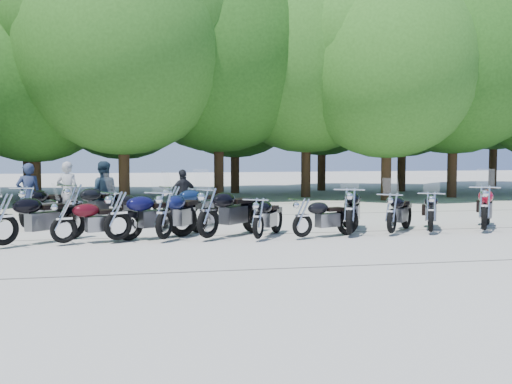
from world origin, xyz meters
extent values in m
plane|color=#9A968B|center=(0.00, 0.00, 0.00)|extent=(90.00, 90.00, 0.00)
cylinder|color=#3A2614|center=(-7.25, 12.84, 1.65)|extent=(0.44, 0.44, 3.31)
sphere|color=#286319|center=(-7.25, 12.84, 5.32)|extent=(7.31, 7.31, 7.31)
cylinder|color=#3A2614|center=(-3.57, 11.24, 1.97)|extent=(0.44, 0.44, 3.93)
sphere|color=#357721|center=(-3.57, 11.24, 6.33)|extent=(8.70, 8.70, 8.70)
cylinder|color=#3A2614|center=(0.54, 13.09, 2.06)|extent=(0.44, 0.44, 4.13)
sphere|color=#286319|center=(0.54, 13.09, 6.64)|extent=(9.13, 9.13, 9.13)
cylinder|color=#3A2614|center=(4.61, 13.20, 2.05)|extent=(0.44, 0.44, 4.09)
sphere|color=#357721|center=(4.61, 13.20, 6.58)|extent=(9.04, 9.04, 9.04)
cylinder|color=#3A2614|center=(7.55, 10.82, 1.81)|extent=(0.44, 0.44, 3.62)
sphere|color=#357721|center=(7.55, 10.82, 5.82)|extent=(8.00, 8.00, 8.00)
cylinder|color=#3A2614|center=(11.20, 11.78, 1.99)|extent=(0.44, 0.44, 3.98)
sphere|color=#286319|center=(11.20, 11.78, 6.40)|extent=(8.79, 8.79, 8.79)
cylinder|color=#3A2614|center=(-8.29, 16.97, 1.76)|extent=(0.44, 0.44, 3.52)
sphere|color=#357721|center=(-8.29, 16.97, 5.66)|extent=(7.78, 7.78, 7.78)
cylinder|color=#3A2614|center=(-3.76, 16.43, 1.71)|extent=(0.44, 0.44, 3.42)
sphere|color=#286319|center=(-3.76, 16.43, 5.50)|extent=(7.56, 7.56, 7.56)
cylinder|color=#3A2614|center=(1.80, 16.47, 1.78)|extent=(0.44, 0.44, 3.56)
sphere|color=#286319|center=(1.80, 16.47, 5.73)|extent=(7.88, 7.88, 7.88)
cylinder|color=#3A2614|center=(6.69, 17.47, 1.88)|extent=(0.44, 0.44, 3.76)
sphere|color=#286319|center=(6.69, 17.47, 6.04)|extent=(8.31, 8.31, 8.31)
cylinder|color=#3A2614|center=(10.68, 16.09, 1.81)|extent=(0.44, 0.44, 3.63)
sphere|color=#357721|center=(10.68, 16.09, 5.83)|extent=(8.02, 8.02, 8.02)
cylinder|color=#3A2614|center=(16.61, 17.02, 2.19)|extent=(0.44, 0.44, 4.37)
sphere|color=#286319|center=(16.61, 17.02, 7.03)|extent=(9.67, 9.67, 9.67)
imported|color=#232C48|center=(-6.07, 4.36, 0.91)|extent=(0.75, 0.60, 1.81)
imported|color=#1E3140|center=(-4.01, 4.44, 0.93)|extent=(0.91, 0.71, 1.86)
imported|color=black|center=(-1.64, 4.72, 0.80)|extent=(1.01, 0.73, 1.59)
imported|color=#9E9EA0|center=(-5.06, 4.90, 0.92)|extent=(0.77, 0.61, 1.85)
camera|label=1|loc=(-2.91, -13.59, 2.17)|focal=42.00mm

